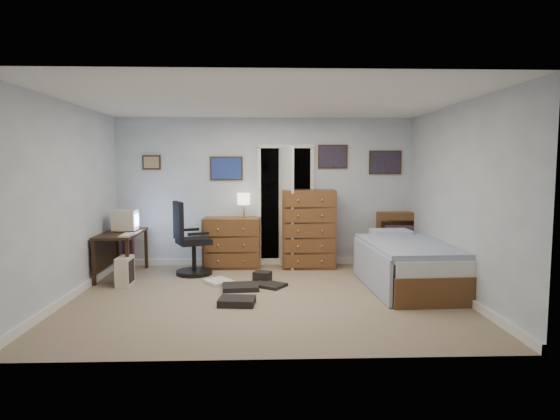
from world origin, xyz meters
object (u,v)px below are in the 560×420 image
object	(u,v)px
low_dresser	(232,243)
computer_desk	(116,243)
tall_dresser	(308,229)
bed	(407,263)
office_chair	(190,247)

from	to	relation	value
low_dresser	computer_desk	bearing A→B (deg)	-159.39
tall_dresser	bed	world-z (taller)	tall_dresser
office_chair	tall_dresser	world-z (taller)	tall_dresser
low_dresser	tall_dresser	distance (m)	1.30
computer_desk	bed	world-z (taller)	bed
computer_desk	office_chair	distance (m)	1.11
computer_desk	low_dresser	bearing A→B (deg)	18.11
low_dresser	bed	distance (m)	2.87
bed	low_dresser	bearing A→B (deg)	149.67
tall_dresser	bed	size ratio (longest dim) A/B	0.60
tall_dresser	computer_desk	bearing A→B (deg)	-167.17
office_chair	bed	size ratio (longest dim) A/B	0.53
computer_desk	office_chair	bearing A→B (deg)	2.02
tall_dresser	office_chair	bearing A→B (deg)	-162.69
tall_dresser	bed	xyz separation A→B (m)	(1.26, -1.32, -0.32)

